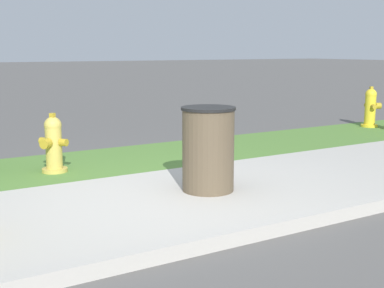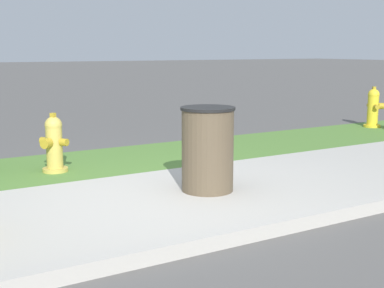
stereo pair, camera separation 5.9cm
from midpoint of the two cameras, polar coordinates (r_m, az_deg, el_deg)
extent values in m
plane|color=#5B5956|center=(5.31, -3.06, -6.20)|extent=(120.00, 120.00, 0.00)
cube|color=#BCB7AD|center=(5.31, -3.06, -6.15)|extent=(18.00, 2.42, 0.01)
cube|color=#568438|center=(7.18, -10.96, -2.03)|extent=(18.00, 1.78, 0.01)
cube|color=#BCB7AD|center=(4.25, 5.25, -9.60)|extent=(18.00, 0.16, 0.12)
cylinder|color=yellow|center=(10.91, 18.78, 1.84)|extent=(0.32, 0.32, 0.05)
cylinder|color=yellow|center=(10.88, 18.88, 3.48)|extent=(0.21, 0.21, 0.58)
sphere|color=yellow|center=(10.85, 18.96, 5.01)|extent=(0.22, 0.22, 0.22)
cube|color=#B29323|center=(10.84, 19.00, 5.67)|extent=(0.07, 0.07, 0.06)
cylinder|color=#B29323|center=(11.00, 18.58, 3.94)|extent=(0.12, 0.12, 0.09)
cylinder|color=#B29323|center=(10.74, 19.23, 3.76)|extent=(0.12, 0.12, 0.09)
cylinder|color=#B29323|center=(10.93, 19.63, 3.84)|extent=(0.14, 0.15, 0.12)
cylinder|color=gold|center=(6.79, -14.12, -2.68)|extent=(0.31, 0.31, 0.05)
cylinder|color=gold|center=(6.73, -14.23, -0.27)|extent=(0.20, 0.20, 0.53)
sphere|color=gold|center=(6.69, -14.33, 1.96)|extent=(0.21, 0.21, 0.21)
cube|color=#B29323|center=(6.67, -14.37, 2.99)|extent=(0.08, 0.08, 0.06)
cylinder|color=#B29323|center=(6.64, -13.24, 0.18)|extent=(0.13, 0.13, 0.09)
cylinder|color=#B29323|center=(6.80, -15.24, 0.34)|extent=(0.13, 0.13, 0.09)
cylinder|color=#B29323|center=(6.60, -15.01, 0.05)|extent=(0.15, 0.16, 0.12)
cylinder|color=brown|center=(5.61, 1.98, -0.76)|extent=(0.54, 0.54, 0.87)
cylinder|color=black|center=(5.54, 2.01, 3.82)|extent=(0.57, 0.57, 0.03)
camera|label=1|loc=(0.03, -89.73, 0.05)|focal=50.00mm
camera|label=2|loc=(0.03, 90.27, -0.05)|focal=50.00mm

